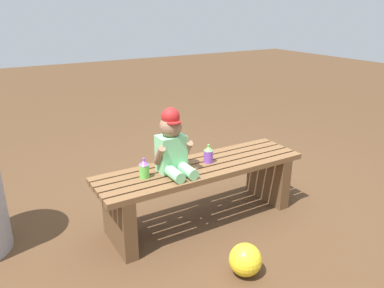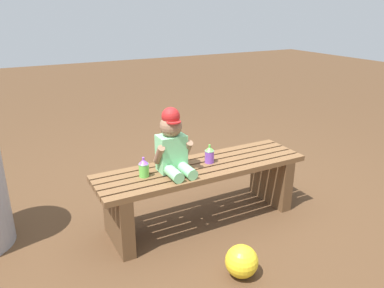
{
  "view_description": "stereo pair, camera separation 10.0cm",
  "coord_description": "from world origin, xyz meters",
  "px_view_note": "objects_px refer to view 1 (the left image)",
  "views": [
    {
      "loc": [
        -1.2,
        -1.89,
        1.37
      ],
      "look_at": [
        -0.1,
        -0.05,
        0.58
      ],
      "focal_mm": 35.12,
      "sensor_mm": 36.0,
      "label": 1
    },
    {
      "loc": [
        -1.11,
        -1.94,
        1.37
      ],
      "look_at": [
        -0.1,
        -0.05,
        0.58
      ],
      "focal_mm": 35.12,
      "sensor_mm": 36.0,
      "label": 2
    }
  ],
  "objects_px": {
    "child_figure": "(172,145)",
    "toy_ball": "(245,260)",
    "sippy_cup_right": "(208,154)",
    "park_bench": "(202,184)",
    "sippy_cup_left": "(144,168)"
  },
  "relations": [
    {
      "from": "sippy_cup_left",
      "to": "toy_ball",
      "type": "distance_m",
      "value": 0.78
    },
    {
      "from": "park_bench",
      "to": "sippy_cup_right",
      "type": "xyz_separation_m",
      "value": [
        0.06,
        0.02,
        0.19
      ]
    },
    {
      "from": "park_bench",
      "to": "child_figure",
      "type": "relative_size",
      "value": 3.46
    },
    {
      "from": "child_figure",
      "to": "toy_ball",
      "type": "xyz_separation_m",
      "value": [
        0.12,
        -0.6,
        -0.49
      ]
    },
    {
      "from": "park_bench",
      "to": "child_figure",
      "type": "bearing_deg",
      "value": 177.88
    },
    {
      "from": "sippy_cup_right",
      "to": "park_bench",
      "type": "bearing_deg",
      "value": -164.58
    },
    {
      "from": "sippy_cup_left",
      "to": "child_figure",
      "type": "bearing_deg",
      "value": -2.8
    },
    {
      "from": "child_figure",
      "to": "sippy_cup_left",
      "type": "distance_m",
      "value": 0.22
    },
    {
      "from": "child_figure",
      "to": "sippy_cup_right",
      "type": "bearing_deg",
      "value": 1.97
    },
    {
      "from": "child_figure",
      "to": "sippy_cup_left",
      "type": "bearing_deg",
      "value": 177.2
    },
    {
      "from": "park_bench",
      "to": "sippy_cup_left",
      "type": "bearing_deg",
      "value": 177.56
    },
    {
      "from": "child_figure",
      "to": "sippy_cup_right",
      "type": "relative_size",
      "value": 3.26
    },
    {
      "from": "park_bench",
      "to": "toy_ball",
      "type": "distance_m",
      "value": 0.63
    },
    {
      "from": "sippy_cup_left",
      "to": "sippy_cup_right",
      "type": "height_order",
      "value": "same"
    },
    {
      "from": "toy_ball",
      "to": "sippy_cup_right",
      "type": "bearing_deg",
      "value": 75.9
    }
  ]
}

